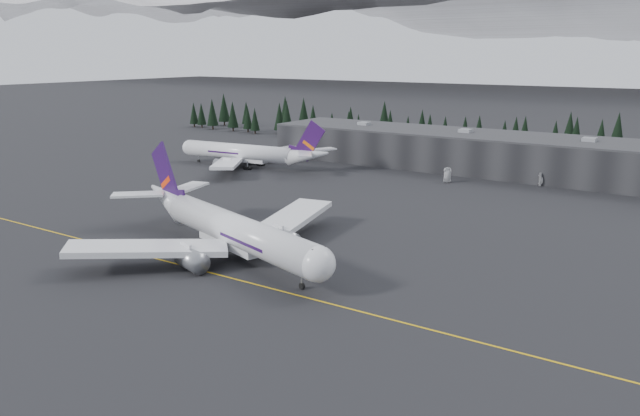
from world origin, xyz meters
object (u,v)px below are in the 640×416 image
Objects in this scene: jet_parked at (251,153)px; gse_vehicle_b at (541,184)px; gse_vehicle_a at (447,181)px; jet_main at (224,226)px; terminal at (493,153)px.

jet_parked is 14.65× the size of gse_vehicle_b.
jet_parked is at bearing 165.44° from gse_vehicle_a.
gse_vehicle_b is (35.53, 101.27, -4.85)m from jet_main.
gse_vehicle_b is at bearing -2.53° from gse_vehicle_a.
gse_vehicle_b is at bearing -37.11° from terminal.
jet_main reaches higher than gse_vehicle_a.
jet_parked is (-72.77, -39.52, -1.29)m from terminal.
gse_vehicle_a is 1.17× the size of gse_vehicle_b.
jet_main reaches higher than gse_vehicle_b.
gse_vehicle_a is at bearing -79.43° from gse_vehicle_b.
gse_vehicle_b is (25.48, 10.89, 0.03)m from gse_vehicle_a.
terminal is 38.85× the size of gse_vehicle_b.
terminal is 26.06m from gse_vehicle_b.
terminal reaches higher than gse_vehicle_a.
jet_parked reaches higher than terminal.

